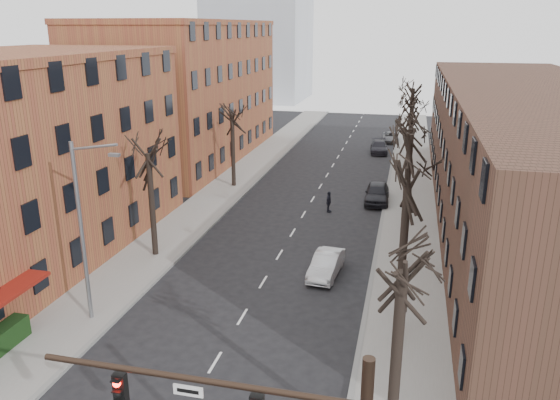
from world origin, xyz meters
The scene contains 17 objects.
sidewalk_left centered at (-8.00, 35.00, 0.07)m, with size 4.00×90.00×0.15m, color gray.
sidewalk_right centered at (8.00, 35.00, 0.07)m, with size 4.00×90.00×0.15m, color gray.
building_left_far centered at (-16.00, 44.00, 7.00)m, with size 12.00×28.00×14.00m, color brown.
building_right centered at (16.00, 30.00, 5.00)m, with size 12.00×50.00×10.00m, color #482C21.
tree_right_b centered at (7.60, 12.00, 0.00)m, with size 5.20×5.20×10.80m, color black, non-canonical shape.
tree_right_c centered at (7.60, 20.00, 0.00)m, with size 5.20×5.20×11.60m, color black, non-canonical shape.
tree_right_d centered at (7.60, 28.00, 0.00)m, with size 5.20×5.20×10.00m, color black, non-canonical shape.
tree_right_e centered at (7.60, 36.00, 0.00)m, with size 5.20×5.20×10.80m, color black, non-canonical shape.
tree_right_f centered at (7.60, 44.00, 0.00)m, with size 5.20×5.20×11.60m, color black, non-canonical shape.
tree_left_a centered at (-7.60, 18.00, 0.00)m, with size 5.20×5.20×9.50m, color black, non-canonical shape.
tree_left_b centered at (-7.60, 34.00, 0.00)m, with size 5.20×5.20×9.50m, color black, non-canonical shape.
streetlight centered at (-7.03, 10.00, 5.01)m, with size 2.45×0.22×9.03m.
silver_sedan centered at (3.34, 17.74, 0.68)m, with size 1.43×4.10×1.35m, color #B9BCC0.
parked_car_near centered at (5.30, 32.39, 0.81)m, with size 1.91×4.76×1.62m, color black.
parked_car_mid centered at (4.27, 51.12, 0.67)m, with size 1.88×4.62×1.34m, color black.
parked_car_far centered at (5.30, 57.78, 0.59)m, with size 1.96×4.25×1.18m, color slate.
pedestrian_crossing centered at (1.79, 29.02, 0.84)m, with size 0.98×0.41×1.67m, color black.
Camera 1 is at (7.48, -11.16, 13.94)m, focal length 35.00 mm.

